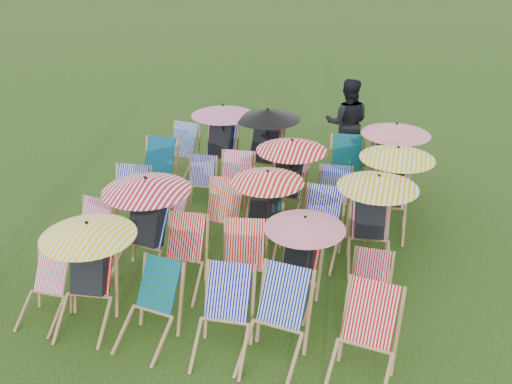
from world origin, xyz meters
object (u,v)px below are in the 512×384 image
(deckchair_5, at_px, (364,343))
(deckchair_29, at_px, (391,162))
(person_rear, at_px, (347,123))
(deckchair_0, at_px, (44,291))

(deckchair_5, relative_size, deckchair_29, 0.72)
(person_rear, bearing_deg, deckchair_0, 56.47)
(deckchair_0, relative_size, deckchair_29, 0.57)
(deckchair_29, bearing_deg, person_rear, 115.53)
(deckchair_0, height_order, deckchair_5, deckchair_5)
(deckchair_5, distance_m, person_rear, 6.13)
(deckchair_5, distance_m, deckchair_29, 4.63)
(deckchair_29, bearing_deg, deckchair_0, -139.43)
(deckchair_0, distance_m, person_rear, 6.74)
(deckchair_29, distance_m, person_rear, 1.72)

